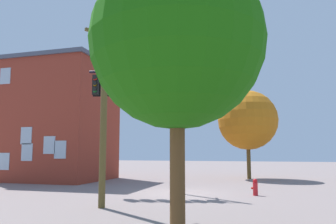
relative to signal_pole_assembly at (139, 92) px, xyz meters
The scene contains 7 objects.
ground_plane 5.82m from the signal_pole_assembly, 166.77° to the right, with size 120.00×120.00×0.00m, color gray.
signal_pole_assembly is the anchor object (origin of this frame).
utility_pole 4.89m from the signal_pole_assembly, 93.42° to the left, with size 1.14×1.53×7.66m.
fire_hydrant 7.85m from the signal_pole_assembly, behind, with size 0.33×0.24×0.83m.
tree_near 12.35m from the signal_pole_assembly, 115.20° to the right, with size 4.88×4.88×7.22m.
tree_mid 10.48m from the signal_pole_assembly, 116.00° to the left, with size 4.07×4.07×6.76m.
brick_building 10.77m from the signal_pole_assembly, 33.48° to the right, with size 7.54×6.80×9.29m.
Camera 1 is at (-4.40, 17.09, 2.19)m, focal length 35.14 mm.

